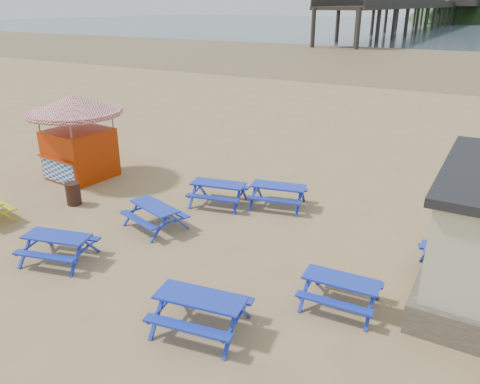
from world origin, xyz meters
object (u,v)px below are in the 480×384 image
Objects in this scene: picnic_table_blue_a at (218,193)px; picnic_table_blue_b at (278,196)px; litter_bin at (73,194)px; ice_cream_kiosk at (77,126)px.

picnic_table_blue_a reaches higher than picnic_table_blue_b.
picnic_table_blue_a is at bearing 30.17° from litter_bin.
picnic_table_blue_b is (1.91, 0.87, -0.00)m from picnic_table_blue_a.
ice_cream_kiosk reaches higher than picnic_table_blue_b.
litter_bin reaches higher than picnic_table_blue_a.
litter_bin is (-4.42, -2.57, 0.01)m from picnic_table_blue_a.
picnic_table_blue_a is 2.10m from picnic_table_blue_b.
picnic_table_blue_a is 6.59m from ice_cream_kiosk.
picnic_table_blue_b is at bearing 13.43° from ice_cream_kiosk.
ice_cream_kiosk is 3.37m from litter_bin.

